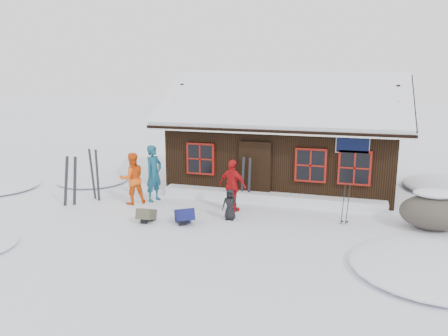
% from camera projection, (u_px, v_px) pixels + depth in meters
% --- Properties ---
extents(ground, '(120.00, 120.00, 0.00)m').
position_uv_depth(ground, '(207.00, 218.00, 13.30)').
color(ground, white).
rests_on(ground, ground).
extents(mountain_hut, '(8.90, 6.09, 4.42)m').
position_uv_depth(mountain_hut, '(285.00, 145.00, 17.19)').
color(mountain_hut, black).
rests_on(mountain_hut, ground).
extents(snow_drift, '(7.60, 0.60, 0.35)m').
position_uv_depth(snow_drift, '(270.00, 198.00, 14.93)').
color(snow_drift, white).
rests_on(snow_drift, ground).
extents(snow_mounds, '(20.60, 13.20, 0.48)m').
position_uv_depth(snow_mounds, '(272.00, 206.00, 14.56)').
color(snow_mounds, white).
rests_on(snow_mounds, ground).
extents(skier_teal, '(0.63, 0.81, 1.95)m').
position_uv_depth(skier_teal, '(154.00, 173.00, 14.99)').
color(skier_teal, navy).
rests_on(skier_teal, ground).
extents(skier_orange_left, '(1.08, 1.07, 1.76)m').
position_uv_depth(skier_orange_left, '(132.00, 178.00, 14.68)').
color(skier_orange_left, '#F05810').
rests_on(skier_orange_left, ground).
extents(skier_orange_right, '(1.06, 0.68, 1.68)m').
position_uv_depth(skier_orange_right, '(233.00, 186.00, 13.85)').
color(skier_orange_right, red).
rests_on(skier_orange_right, ground).
extents(skier_crouched, '(0.48, 0.32, 0.94)m').
position_uv_depth(skier_crouched, '(230.00, 205.00, 13.11)').
color(skier_crouched, black).
rests_on(skier_crouched, ground).
extents(boulder, '(1.78, 1.33, 1.04)m').
position_uv_depth(boulder, '(433.00, 211.00, 12.29)').
color(boulder, '#514940').
rests_on(boulder, ground).
extents(ski_pair_left, '(0.53, 0.24, 1.73)m').
position_uv_depth(ski_pair_left, '(71.00, 182.00, 14.49)').
color(ski_pair_left, black).
rests_on(ski_pair_left, ground).
extents(ski_pair_mid, '(0.49, 0.23, 1.84)m').
position_uv_depth(ski_pair_mid, '(95.00, 175.00, 15.18)').
color(ski_pair_mid, black).
rests_on(ski_pair_mid, ground).
extents(ski_pair_right, '(0.40, 0.14, 1.59)m').
position_uv_depth(ski_pair_right, '(246.00, 180.00, 15.01)').
color(ski_pair_right, black).
rests_on(ski_pair_right, ground).
extents(ski_poles, '(0.22, 0.11, 1.25)m').
position_uv_depth(ski_poles, '(345.00, 205.00, 12.67)').
color(ski_poles, black).
rests_on(ski_poles, ground).
extents(backpack_blue, '(0.77, 0.80, 0.35)m').
position_uv_depth(backpack_blue, '(185.00, 218.00, 12.83)').
color(backpack_blue, '#131751').
rests_on(backpack_blue, ground).
extents(backpack_olive, '(0.48, 0.61, 0.32)m').
position_uv_depth(backpack_olive, '(146.00, 217.00, 12.97)').
color(backpack_olive, '#4A4835').
rests_on(backpack_olive, ground).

